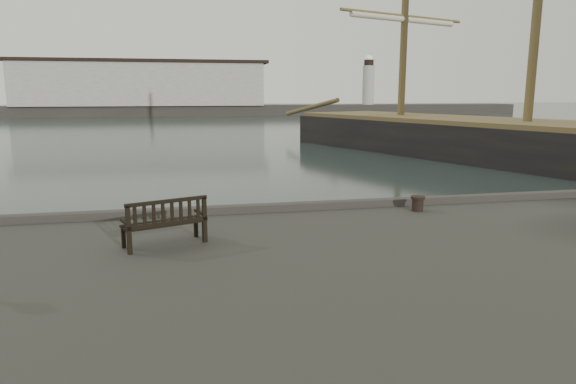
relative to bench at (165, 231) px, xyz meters
name	(u,v)px	position (x,y,z in m)	size (l,w,h in m)	color
ground	(227,271)	(1.40, 2.62, -1.85)	(400.00, 400.00, 0.00)	black
breakwater	(161,93)	(-3.16, 94.62, 2.45)	(140.00, 9.50, 12.20)	#383530
bench	(165,231)	(0.00, 0.00, 0.00)	(1.68, 1.06, 0.91)	black
bollard_right	(418,204)	(6.13, 1.74, -0.10)	(0.36, 0.36, 0.37)	black
tall_ship_main	(525,152)	(21.93, 19.09, -1.09)	(21.58, 40.19, 29.96)	black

